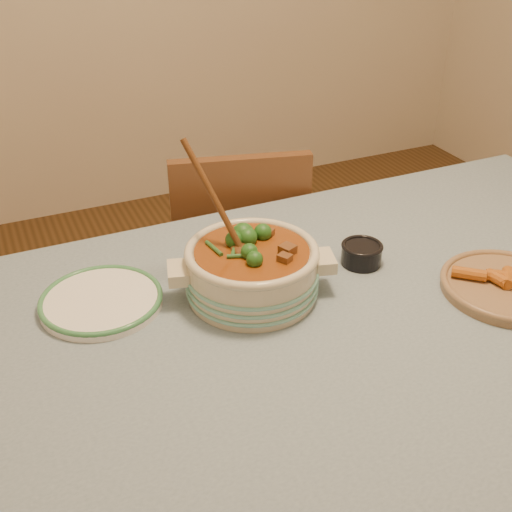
{
  "coord_description": "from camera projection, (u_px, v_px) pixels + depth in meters",
  "views": [
    {
      "loc": [
        -0.69,
        -0.9,
        1.54
      ],
      "look_at": [
        -0.22,
        0.15,
        0.85
      ],
      "focal_mm": 45.0,
      "sensor_mm": 36.0,
      "label": 1
    }
  ],
  "objects": [
    {
      "name": "dining_table",
      "position": [
        376.0,
        339.0,
        1.4
      ],
      "size": [
        1.68,
        1.08,
        0.76
      ],
      "color": "brown",
      "rests_on": "floor"
    },
    {
      "name": "white_plate",
      "position": [
        101.0,
        300.0,
        1.35
      ],
      "size": [
        0.3,
        0.3,
        0.02
      ],
      "rotation": [
        0.0,
        0.0,
        0.2
      ],
      "color": "white",
      "rests_on": "dining_table"
    },
    {
      "name": "fried_plate",
      "position": [
        507.0,
        284.0,
        1.39
      ],
      "size": [
        0.32,
        0.32,
        0.05
      ],
      "rotation": [
        0.0,
        0.0,
        -0.17
      ],
      "color": "#987854",
      "rests_on": "dining_table"
    },
    {
      "name": "stew_casserole",
      "position": [
        252.0,
        266.0,
        1.35
      ],
      "size": [
        0.36,
        0.34,
        0.33
      ],
      "rotation": [
        0.0,
        0.0,
        -0.27
      ],
      "color": "beige",
      "rests_on": "dining_table"
    },
    {
      "name": "chair_far",
      "position": [
        237.0,
        255.0,
        2.04
      ],
      "size": [
        0.49,
        0.49,
        0.87
      ],
      "rotation": [
        0.0,
        0.0,
        2.9
      ],
      "color": "brown",
      "rests_on": "floor"
    },
    {
      "name": "condiment_bowl",
      "position": [
        362.0,
        253.0,
        1.48
      ],
      "size": [
        0.12,
        0.12,
        0.05
      ],
      "rotation": [
        0.0,
        0.0,
        -0.28
      ],
      "color": "black",
      "rests_on": "dining_table"
    }
  ]
}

